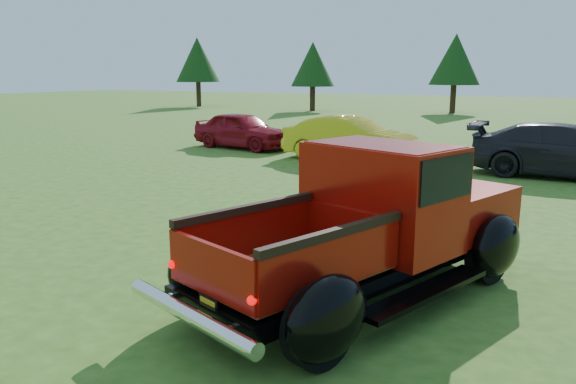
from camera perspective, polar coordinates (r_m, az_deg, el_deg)
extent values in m
plane|color=#2F5819|center=(7.81, -0.46, -6.97)|extent=(120.00, 120.00, 0.00)
cylinder|color=#332114|center=(44.52, -9.06, 9.78)|extent=(0.36, 0.36, 1.87)
cone|color=black|center=(44.50, -9.18, 13.13)|extent=(3.33, 3.33, 3.33)
cylinder|color=#332114|center=(38.79, 2.50, 9.46)|extent=(0.36, 0.36, 1.66)
cone|color=black|center=(38.76, 2.53, 12.85)|extent=(2.94, 2.94, 2.94)
cylinder|color=#332114|center=(38.18, 16.41, 9.06)|extent=(0.36, 0.36, 1.80)
cone|color=black|center=(38.15, 16.63, 12.80)|extent=(3.20, 3.20, 3.20)
cylinder|color=black|center=(6.14, -7.76, -8.74)|extent=(0.48, 0.78, 0.75)
cylinder|color=black|center=(5.02, 3.20, -13.53)|extent=(0.48, 0.78, 0.75)
cylinder|color=black|center=(8.15, 9.70, -3.56)|extent=(0.48, 0.78, 0.75)
cylinder|color=black|center=(7.35, 19.68, -5.84)|extent=(0.48, 0.78, 0.75)
cube|color=black|center=(6.57, 7.53, -6.88)|extent=(2.82, 4.59, 0.19)
cube|color=maroon|center=(7.69, 14.96, -1.42)|extent=(2.00, 1.89, 0.58)
cube|color=silver|center=(8.30, 17.61, -0.67)|extent=(1.42, 0.59, 0.47)
cube|color=maroon|center=(6.63, 9.50, -0.45)|extent=(1.95, 1.61, 1.22)
cube|color=black|center=(6.57, 9.60, 2.34)|extent=(1.95, 1.54, 0.47)
cube|color=maroon|center=(6.53, 9.68, 4.54)|extent=(1.84, 1.50, 0.08)
cube|color=brown|center=(5.71, 0.00, -8.04)|extent=(1.86, 2.21, 0.05)
cube|color=maroon|center=(6.08, -4.10, -4.37)|extent=(0.72, 1.77, 0.49)
cube|color=maroon|center=(5.21, 4.81, -7.23)|extent=(0.72, 1.77, 0.49)
cube|color=maroon|center=(6.28, 6.27, -3.89)|extent=(1.20, 0.50, 0.49)
cube|color=maroon|center=(5.07, -7.84, -7.86)|extent=(1.20, 0.51, 0.49)
cube|color=black|center=(6.01, -4.14, -1.71)|extent=(0.76, 1.78, 0.08)
cube|color=black|center=(5.12, 4.87, -4.16)|extent=(0.76, 1.78, 0.08)
ellipsoid|color=black|center=(6.17, -8.30, -7.53)|extent=(0.76, 1.08, 0.83)
ellipsoid|color=black|center=(4.91, 4.02, -12.68)|extent=(0.76, 1.08, 0.83)
ellipsoid|color=black|center=(8.18, 9.20, -2.67)|extent=(0.76, 1.08, 0.83)
ellipsoid|color=black|center=(7.28, 20.40, -5.14)|extent=(0.76, 1.08, 0.83)
cube|color=black|center=(7.14, 1.71, -6.18)|extent=(0.99, 1.95, 0.06)
cube|color=black|center=(6.09, 13.81, -9.83)|extent=(0.99, 1.95, 0.06)
cylinder|color=silver|center=(5.08, -9.92, -12.22)|extent=(1.76, 0.80, 0.15)
cube|color=black|center=(5.16, -8.08, -11.19)|extent=(0.27, 0.12, 0.14)
cube|color=gold|center=(5.15, -8.17, -11.22)|extent=(0.21, 0.09, 0.09)
sphere|color=#CC0505|center=(5.56, -11.67, -7.21)|extent=(0.08, 0.08, 0.08)
sphere|color=#CC0505|center=(4.64, -3.70, -10.94)|extent=(0.08, 0.08, 0.08)
imported|color=maroon|center=(19.43, -4.65, 6.30)|extent=(3.87, 2.17, 1.24)
imported|color=gold|center=(16.72, 6.32, 5.44)|extent=(4.05, 1.68, 1.30)
imported|color=black|center=(15.47, 26.42, 3.79)|extent=(4.67, 2.09, 1.33)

